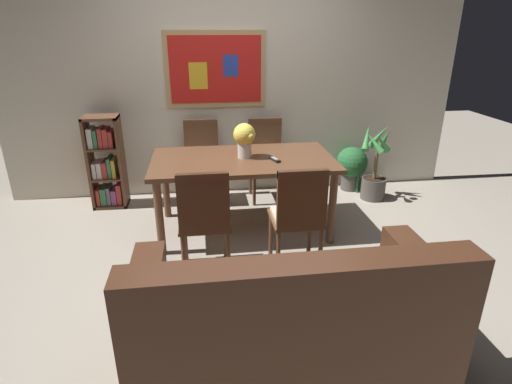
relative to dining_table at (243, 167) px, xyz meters
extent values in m
plane|color=gray|center=(0.03, -0.57, -0.65)|extent=(12.00, 12.00, 0.00)
cube|color=beige|center=(0.03, 1.11, 0.65)|extent=(5.20, 0.10, 2.60)
cube|color=tan|center=(-0.18, 1.05, 0.78)|extent=(1.10, 0.02, 0.81)
cube|color=red|center=(-0.18, 1.03, 0.78)|extent=(1.00, 0.01, 0.71)
cube|color=gold|center=(-0.37, 1.03, 0.72)|extent=(0.20, 0.00, 0.28)
cube|color=#263FA5|center=(-0.02, 1.03, 0.82)|extent=(0.17, 0.00, 0.23)
cube|color=brown|center=(0.00, 0.00, 0.06)|extent=(1.69, 0.94, 0.04)
cylinder|color=brown|center=(-0.77, -0.39, -0.30)|extent=(0.07, 0.07, 0.69)
cylinder|color=brown|center=(0.77, -0.39, -0.30)|extent=(0.07, 0.07, 0.69)
cylinder|color=brown|center=(-0.77, 0.39, -0.30)|extent=(0.07, 0.07, 0.69)
cylinder|color=brown|center=(0.77, 0.39, -0.30)|extent=(0.07, 0.07, 0.69)
cube|color=brown|center=(0.35, 0.72, -0.21)|extent=(0.40, 0.40, 0.03)
cube|color=#C6B299|center=(0.35, 0.72, -0.18)|extent=(0.36, 0.36, 0.03)
cylinder|color=brown|center=(0.52, 0.89, -0.43)|extent=(0.04, 0.04, 0.42)
cylinder|color=brown|center=(0.18, 0.89, -0.43)|extent=(0.04, 0.04, 0.42)
cylinder|color=brown|center=(0.52, 0.55, -0.43)|extent=(0.04, 0.04, 0.42)
cylinder|color=brown|center=(0.18, 0.55, -0.43)|extent=(0.04, 0.04, 0.42)
cube|color=brown|center=(0.35, 0.90, 0.03)|extent=(0.38, 0.04, 0.46)
cube|color=brown|center=(0.35, 0.90, 0.23)|extent=(0.38, 0.05, 0.06)
cube|color=brown|center=(-0.38, -0.71, -0.21)|extent=(0.40, 0.40, 0.03)
cube|color=#C6B299|center=(-0.38, -0.71, -0.18)|extent=(0.36, 0.36, 0.03)
cylinder|color=brown|center=(-0.55, -0.88, -0.43)|extent=(0.04, 0.04, 0.42)
cylinder|color=brown|center=(-0.21, -0.88, -0.43)|extent=(0.04, 0.04, 0.42)
cylinder|color=brown|center=(-0.55, -0.54, -0.43)|extent=(0.04, 0.04, 0.42)
cylinder|color=brown|center=(-0.21, -0.54, -0.43)|extent=(0.04, 0.04, 0.42)
cube|color=brown|center=(-0.38, -0.89, 0.03)|extent=(0.38, 0.04, 0.46)
cube|color=brown|center=(-0.38, -0.89, 0.23)|extent=(0.38, 0.05, 0.06)
cube|color=brown|center=(0.34, -0.74, -0.21)|extent=(0.40, 0.40, 0.03)
cube|color=#C6B299|center=(0.34, -0.74, -0.18)|extent=(0.36, 0.36, 0.03)
cylinder|color=brown|center=(0.17, -0.91, -0.43)|extent=(0.04, 0.04, 0.42)
cylinder|color=brown|center=(0.51, -0.91, -0.43)|extent=(0.04, 0.04, 0.42)
cylinder|color=brown|center=(0.17, -0.57, -0.43)|extent=(0.04, 0.04, 0.42)
cylinder|color=brown|center=(0.51, -0.57, -0.43)|extent=(0.04, 0.04, 0.42)
cube|color=brown|center=(0.34, -0.92, 0.03)|extent=(0.38, 0.04, 0.46)
cube|color=brown|center=(0.34, -0.92, 0.23)|extent=(0.38, 0.05, 0.06)
cube|color=brown|center=(-0.38, 0.74, -0.21)|extent=(0.40, 0.40, 0.03)
cube|color=#C6B299|center=(-0.38, 0.74, -0.18)|extent=(0.36, 0.36, 0.03)
cylinder|color=brown|center=(-0.21, 0.91, -0.43)|extent=(0.04, 0.04, 0.42)
cylinder|color=brown|center=(-0.55, 0.91, -0.43)|extent=(0.04, 0.04, 0.42)
cylinder|color=brown|center=(-0.21, 0.57, -0.43)|extent=(0.04, 0.04, 0.42)
cylinder|color=brown|center=(-0.55, 0.57, -0.43)|extent=(0.04, 0.04, 0.42)
cube|color=brown|center=(-0.38, 0.92, 0.03)|extent=(0.38, 0.04, 0.46)
cube|color=brown|center=(-0.38, 0.92, 0.23)|extent=(0.38, 0.05, 0.06)
cube|color=#472819|center=(0.08, -1.71, -0.45)|extent=(1.80, 0.84, 0.40)
cube|color=#472819|center=(0.08, -2.03, -0.03)|extent=(1.80, 0.20, 0.44)
cube|color=#472819|center=(-0.73, -1.71, -0.14)|extent=(0.18, 0.80, 0.22)
cube|color=#472819|center=(0.89, -1.71, -0.14)|extent=(0.18, 0.80, 0.22)
cube|color=maroon|center=(-0.37, -1.89, -0.09)|extent=(0.32, 0.16, 0.33)
cube|color=#8C6B4C|center=(0.08, -1.89, -0.09)|extent=(0.32, 0.16, 0.33)
cube|color=#B78C33|center=(0.53, -1.89, -0.09)|extent=(0.32, 0.16, 0.33)
cube|color=brown|center=(-1.58, 0.78, -0.14)|extent=(0.03, 0.28, 1.01)
cube|color=brown|center=(-1.25, 0.78, -0.14)|extent=(0.03, 0.28, 1.01)
cube|color=brown|center=(-1.41, 0.78, -0.63)|extent=(0.36, 0.28, 0.03)
cube|color=brown|center=(-1.41, 0.78, 0.35)|extent=(0.36, 0.28, 0.03)
cube|color=brown|center=(-1.41, 0.78, -0.31)|extent=(0.30, 0.28, 0.02)
cube|color=brown|center=(-1.41, 0.78, 0.03)|extent=(0.30, 0.28, 0.02)
cube|color=#B2332D|center=(-1.53, 0.78, -0.52)|extent=(0.04, 0.22, 0.19)
cube|color=#337247|center=(-1.47, 0.78, -0.52)|extent=(0.06, 0.22, 0.20)
cube|color=#595960|center=(-1.42, 0.78, -0.52)|extent=(0.04, 0.22, 0.20)
cube|color=#7F3F72|center=(-1.36, 0.78, -0.53)|extent=(0.06, 0.22, 0.17)
cube|color=#B2332D|center=(-1.30, 0.78, -0.50)|extent=(0.05, 0.22, 0.23)
cube|color=beige|center=(-1.53, 0.78, -0.22)|extent=(0.04, 0.22, 0.17)
cube|color=beige|center=(-1.48, 0.78, -0.21)|extent=(0.05, 0.22, 0.18)
cube|color=#B2332D|center=(-1.42, 0.78, -0.21)|extent=(0.05, 0.22, 0.18)
cube|color=#337247|center=(-1.37, 0.78, -0.19)|extent=(0.04, 0.22, 0.22)
cube|color=gold|center=(-1.33, 0.78, -0.20)|extent=(0.04, 0.22, 0.20)
cube|color=beige|center=(-1.52, 0.78, 0.14)|extent=(0.05, 0.22, 0.21)
cube|color=#337247|center=(-1.47, 0.78, 0.13)|extent=(0.04, 0.22, 0.19)
cube|color=#B2332D|center=(-1.42, 0.78, 0.14)|extent=(0.04, 0.22, 0.21)
cube|color=#B2332D|center=(-1.37, 0.78, 0.14)|extent=(0.05, 0.22, 0.20)
cube|color=#B2332D|center=(-1.32, 0.78, 0.12)|extent=(0.04, 0.22, 0.17)
cylinder|color=#4C4742|center=(1.42, 0.89, -0.55)|extent=(0.23, 0.23, 0.19)
cylinder|color=#332319|center=(1.42, 0.89, -0.46)|extent=(0.20, 0.20, 0.02)
sphere|color=#235B2D|center=(1.42, 0.89, -0.30)|extent=(0.38, 0.38, 0.38)
cylinder|color=#235B2D|center=(1.46, 0.76, -0.53)|extent=(0.03, 0.03, 0.24)
cylinder|color=#235B2D|center=(1.53, 0.96, -0.57)|extent=(0.03, 0.03, 0.31)
cylinder|color=#4C4742|center=(1.58, 0.56, -0.52)|extent=(0.28, 0.28, 0.25)
cylinder|color=#332319|center=(1.58, 0.56, -0.41)|extent=(0.25, 0.25, 0.02)
cylinder|color=brown|center=(1.58, 0.56, -0.22)|extent=(0.04, 0.04, 0.35)
cone|color=#387F3D|center=(1.65, 0.57, 0.06)|extent=(0.11, 0.21, 0.25)
cone|color=#387F3D|center=(1.62, 0.66, 0.07)|extent=(0.25, 0.17, 0.29)
cone|color=#387F3D|center=(1.46, 0.62, 0.07)|extent=(0.20, 0.28, 0.29)
cone|color=#387F3D|center=(1.50, 0.49, 0.05)|extent=(0.23, 0.23, 0.24)
cone|color=#387F3D|center=(1.59, 0.48, 0.04)|extent=(0.21, 0.11, 0.23)
cylinder|color=beige|center=(0.02, 0.02, 0.16)|extent=(0.13, 0.13, 0.15)
sphere|color=#EACC4C|center=(0.02, 0.02, 0.31)|extent=(0.20, 0.20, 0.20)
sphere|color=#D86633|center=(-0.02, 0.09, 0.33)|extent=(0.06, 0.06, 0.06)
sphere|color=#EACC4C|center=(0.06, -0.05, 0.30)|extent=(0.07, 0.07, 0.07)
sphere|color=#EACC4C|center=(0.10, 0.04, 0.30)|extent=(0.06, 0.06, 0.06)
cube|color=black|center=(0.28, -0.11, 0.09)|extent=(0.09, 0.16, 0.02)
cube|color=gray|center=(0.28, -0.11, 0.11)|extent=(0.06, 0.10, 0.00)
camera|label=1|loc=(-0.38, -3.65, 1.22)|focal=28.78mm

